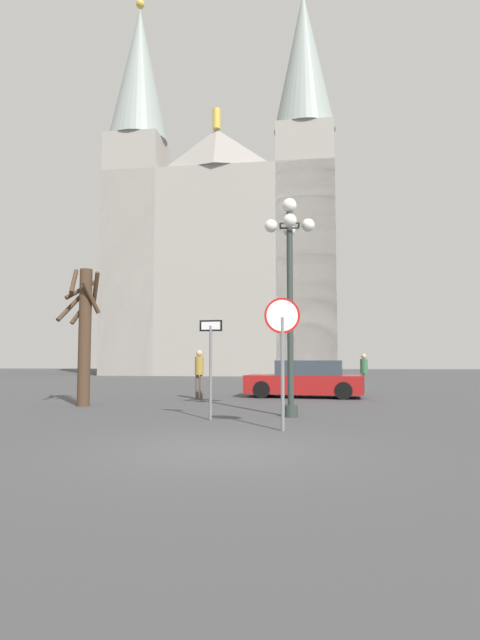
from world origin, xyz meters
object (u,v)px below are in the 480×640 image
street_lamp (290,270)px  pedestrian_walking (199,369)px  stop_sign (282,337)px  parked_car_near_red (305,380)px  cathedral (225,254)px  pedestrian_standing (364,369)px  one_way_arrow_sign (211,357)px  bare_tree (84,330)px

street_lamp → pedestrian_walking: 6.75m
stop_sign → parked_car_near_red: size_ratio=0.60×
cathedral → street_lamp: size_ratio=6.13×
parked_car_near_red → pedestrian_walking: bearing=-163.5°
street_lamp → pedestrian_standing: 10.01m
cathedral → pedestrian_standing: size_ratio=20.75×
one_way_arrow_sign → street_lamp: bearing=20.9°
one_way_arrow_sign → street_lamp: 3.09m
cathedral → parked_car_near_red: size_ratio=7.56×
cathedral → bare_tree: bearing=-92.1°
stop_sign → pedestrian_standing: (3.58, 11.48, -0.92)m
stop_sign → bare_tree: bare_tree is taller
stop_sign → cathedral: bearing=98.1°
bare_tree → pedestrian_walking: (3.23, 2.86, -1.29)m
cathedral → stop_sign: (5.09, -35.84, -9.38)m
stop_sign → pedestrian_walking: 8.35m
pedestrian_walking → pedestrian_standing: bearing=29.6°
one_way_arrow_sign → parked_car_near_red: size_ratio=0.53×
cathedral → pedestrian_standing: 27.83m
street_lamp → pedestrian_standing: street_lamp is taller
bare_tree → pedestrian_walking: bare_tree is taller
stop_sign → pedestrian_walking: stop_sign is taller
bare_tree → pedestrian_standing: size_ratio=2.60×
one_way_arrow_sign → bare_tree: bearing=144.7°
street_lamp → parked_car_near_red: (0.71, 6.45, -3.12)m
parked_car_near_red → pedestrian_walking: pedestrian_walking is taller
stop_sign → street_lamp: street_lamp is taller
stop_sign → street_lamp: (0.22, 2.46, 1.85)m
stop_sign → one_way_arrow_sign: stop_sign is taller
stop_sign → pedestrian_standing: 12.06m
street_lamp → bare_tree: (-6.45, 2.43, -1.40)m
parked_car_near_red → street_lamp: bearing=-96.3°
cathedral → parked_car_near_red: cathedral is taller
one_way_arrow_sign → pedestrian_walking: bearing=101.7°
cathedral → stop_sign: bearing=-81.9°
bare_tree → pedestrian_walking: bearing=41.5°
street_lamp → pedestrian_standing: size_ratio=3.39×
pedestrian_walking → stop_sign: bearing=-68.8°
pedestrian_standing → pedestrian_walking: bearing=-150.4°
pedestrian_walking → pedestrian_standing: size_ratio=1.06×
street_lamp → pedestrian_walking: bearing=121.4°
one_way_arrow_sign → pedestrian_standing: (5.33, 9.77, -0.51)m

